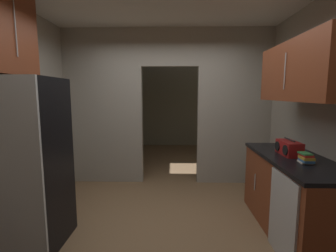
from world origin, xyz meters
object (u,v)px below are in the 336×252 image
object	(u,v)px
refrigerator	(24,164)
book_stack	(306,158)
dishwasher	(282,217)
boombox	(289,148)

from	to	relation	value
refrigerator	book_stack	xyz separation A→B (m)	(2.94, 0.05, 0.07)
book_stack	dishwasher	bearing A→B (deg)	-143.83
refrigerator	dishwasher	xyz separation A→B (m)	(2.64, -0.17, -0.47)
refrigerator	boombox	size ratio (longest dim) A/B	5.01
dishwasher	book_stack	xyz separation A→B (m)	(0.31, 0.22, 0.54)
dishwasher	boombox	world-z (taller)	boombox
refrigerator	book_stack	size ratio (longest dim) A/B	10.90
refrigerator	book_stack	world-z (taller)	refrigerator
refrigerator	dishwasher	world-z (taller)	refrigerator
dishwasher	refrigerator	bearing A→B (deg)	176.32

